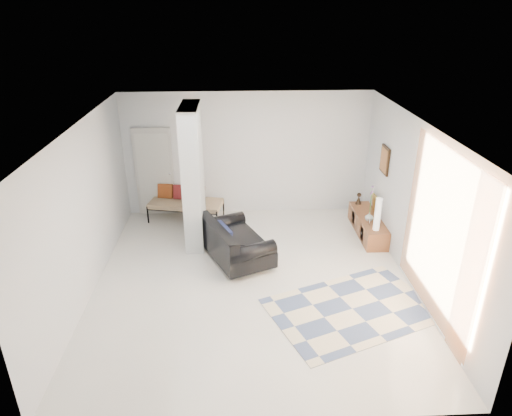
{
  "coord_description": "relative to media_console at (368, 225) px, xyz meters",
  "views": [
    {
      "loc": [
        -0.27,
        -6.85,
        4.54
      ],
      "look_at": [
        0.09,
        0.6,
        1.15
      ],
      "focal_mm": 32.0,
      "sensor_mm": 36.0,
      "label": 1
    }
  ],
  "objects": [
    {
      "name": "loveseat",
      "position": [
        -2.86,
        -0.93,
        0.15
      ],
      "size": [
        1.5,
        1.84,
        0.76
      ],
      "rotation": [
        0.0,
        0.0,
        0.41
      ],
      "color": "silver",
      "rests_on": "floor"
    },
    {
      "name": "vase",
      "position": [
        -0.05,
        -0.19,
        0.29
      ],
      "size": [
        0.19,
        0.19,
        0.18
      ],
      "primitive_type": "imported",
      "rotation": [
        0.0,
        0.0,
        -0.11
      ],
      "color": "silver",
      "rests_on": "media_console"
    },
    {
      "name": "floor",
      "position": [
        -2.52,
        -1.7,
        -0.21
      ],
      "size": [
        6.0,
        6.0,
        0.0
      ],
      "primitive_type": "plane",
      "color": "white",
      "rests_on": "ground"
    },
    {
      "name": "wall_left",
      "position": [
        -5.27,
        -1.7,
        1.19
      ],
      "size": [
        0.0,
        6.0,
        6.0
      ],
      "primitive_type": "plane",
      "rotation": [
        1.57,
        0.0,
        1.57
      ],
      "color": "silver",
      "rests_on": "ground"
    },
    {
      "name": "wall_front",
      "position": [
        -2.52,
        -4.7,
        1.19
      ],
      "size": [
        6.0,
        0.0,
        6.0
      ],
      "primitive_type": "plane",
      "rotation": [
        -1.57,
        0.0,
        0.0
      ],
      "color": "silver",
      "rests_on": "ground"
    },
    {
      "name": "partition_column",
      "position": [
        -3.62,
        -0.1,
        1.19
      ],
      "size": [
        0.35,
        1.2,
        2.8
      ],
      "primitive_type": "cube",
      "color": "#B6BCBE",
      "rests_on": "floor"
    },
    {
      "name": "wall_back",
      "position": [
        -2.52,
        1.3,
        1.19
      ],
      "size": [
        6.0,
        0.0,
        6.0
      ],
      "primitive_type": "plane",
      "rotation": [
        1.57,
        0.0,
        0.0
      ],
      "color": "silver",
      "rests_on": "ground"
    },
    {
      "name": "daybed",
      "position": [
        -3.94,
        0.93,
        0.22
      ],
      "size": [
        1.72,
        0.99,
        0.77
      ],
      "rotation": [
        0.0,
        0.0,
        -0.21
      ],
      "color": "black",
      "rests_on": "floor"
    },
    {
      "name": "area_rug",
      "position": [
        -0.95,
        -2.6,
        -0.2
      ],
      "size": [
        3.02,
        2.54,
        0.01
      ],
      "primitive_type": "cube",
      "rotation": [
        0.0,
        0.0,
        0.38
      ],
      "color": "beige",
      "rests_on": "floor"
    },
    {
      "name": "wall_art",
      "position": [
        0.2,
        -0.0,
        1.44
      ],
      "size": [
        0.04,
        0.45,
        0.55
      ],
      "primitive_type": "cube",
      "color": "#321D0D",
      "rests_on": "wall_right"
    },
    {
      "name": "hallway_door",
      "position": [
        -4.62,
        1.26,
        0.81
      ],
      "size": [
        0.85,
        0.06,
        2.04
      ],
      "primitive_type": "cube",
      "color": "beige",
      "rests_on": "floor"
    },
    {
      "name": "curtain",
      "position": [
        0.15,
        -2.85,
        1.24
      ],
      "size": [
        0.0,
        2.55,
        2.55
      ],
      "primitive_type": "plane",
      "rotation": [
        1.57,
        0.0,
        1.57
      ],
      "color": "orange",
      "rests_on": "wall_right"
    },
    {
      "name": "cylinder_lamp",
      "position": [
        -0.02,
        -0.6,
        0.53
      ],
      "size": [
        0.12,
        0.12,
        0.67
      ],
      "primitive_type": "cylinder",
      "color": "white",
      "rests_on": "media_console"
    },
    {
      "name": "bronze_figurine",
      "position": [
        -0.05,
        0.67,
        0.33
      ],
      "size": [
        0.14,
        0.14,
        0.26
      ],
      "primitive_type": null,
      "rotation": [
        0.0,
        0.0,
        -0.08
      ],
      "color": "black",
      "rests_on": "media_console"
    },
    {
      "name": "ceiling",
      "position": [
        -2.52,
        -1.7,
        2.59
      ],
      "size": [
        6.0,
        6.0,
        0.0
      ],
      "primitive_type": "plane",
      "rotation": [
        3.14,
        0.0,
        0.0
      ],
      "color": "white",
      "rests_on": "wall_back"
    },
    {
      "name": "media_console",
      "position": [
        0.0,
        0.0,
        0.0
      ],
      "size": [
        0.45,
        1.63,
        0.8
      ],
      "color": "brown",
      "rests_on": "floor"
    },
    {
      "name": "wall_right",
      "position": [
        0.23,
        -1.7,
        1.19
      ],
      "size": [
        0.0,
        6.0,
        6.0
      ],
      "primitive_type": "plane",
      "rotation": [
        1.57,
        0.0,
        -1.57
      ],
      "color": "silver",
      "rests_on": "ground"
    }
  ]
}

